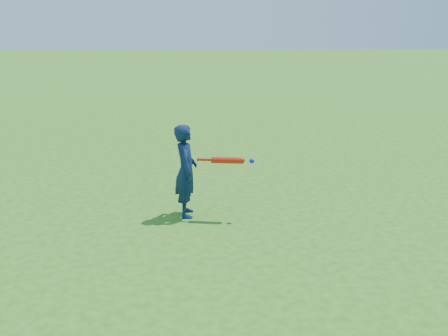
% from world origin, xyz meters
% --- Properties ---
extents(ground, '(80.00, 80.00, 0.00)m').
position_xyz_m(ground, '(0.00, 0.00, 0.00)').
color(ground, '#2C6D1A').
rests_on(ground, ground).
extents(child, '(0.31, 0.46, 1.23)m').
position_xyz_m(child, '(-0.44, 0.53, 0.62)').
color(child, '#0E1D43').
rests_on(child, ground).
extents(bat_swing, '(0.73, 0.16, 0.08)m').
position_xyz_m(bat_swing, '(0.12, 0.40, 0.79)').
color(bat_swing, red).
rests_on(bat_swing, ground).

